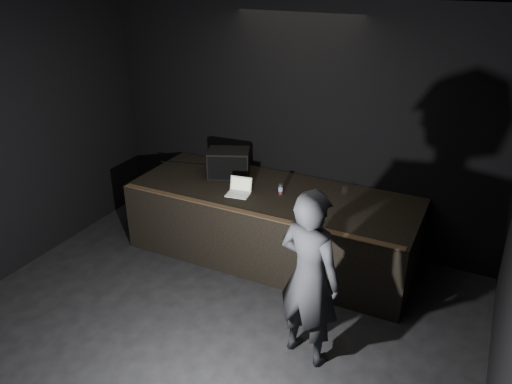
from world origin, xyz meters
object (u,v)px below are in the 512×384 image
at_px(stage_riser, 272,224).
at_px(laptop, 239,190).
at_px(beer_can, 281,189).
at_px(stage_monitor, 229,163).
at_px(person, 309,278).

distance_m(stage_riser, laptop, 0.72).
bearing_deg(beer_can, stage_monitor, 165.41).
bearing_deg(person, beer_can, -42.39).
distance_m(laptop, person, 2.13).
bearing_deg(laptop, person, -50.79).
bearing_deg(stage_monitor, laptop, -71.46).
bearing_deg(laptop, stage_monitor, 123.50).
xyz_separation_m(laptop, beer_can, (0.52, 0.23, 0.02)).
bearing_deg(laptop, stage_riser, 23.09).
distance_m(stage_monitor, person, 2.78).
height_order(laptop, person, person).
bearing_deg(stage_monitor, stage_riser, -39.32).
xyz_separation_m(stage_monitor, laptop, (0.43, -0.48, -0.14)).
bearing_deg(stage_riser, stage_monitor, 164.01).
relative_size(beer_can, person, 0.08).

